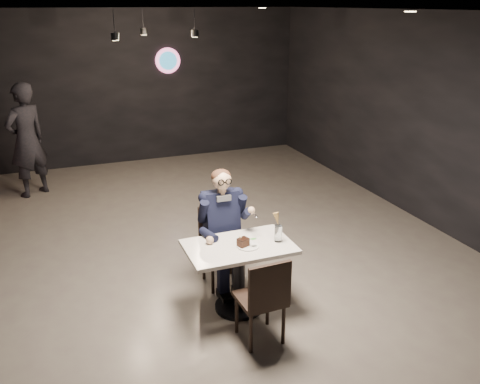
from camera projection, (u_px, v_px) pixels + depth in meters
name	position (u px, v px, depth m)	size (l,w,h in m)	color
floor	(196.00, 254.00, 6.64)	(9.00, 9.00, 0.00)	slate
wall_sign	(168.00, 61.00, 10.11)	(0.50, 0.06, 0.50)	pink
pendant_lights	(151.00, 18.00, 7.37)	(1.40, 1.20, 0.36)	black
main_table	(239.00, 277.00, 5.35)	(1.10, 0.70, 0.75)	white
chair_far	(222.00, 248.00, 5.80)	(0.42, 0.46, 0.92)	black
chair_near	(260.00, 297.00, 4.83)	(0.42, 0.46, 0.92)	black
seated_man	(222.00, 227.00, 5.70)	(0.60, 0.80, 1.44)	black
dessert_plate	(248.00, 246.00, 5.18)	(0.23, 0.23, 0.01)	white
cake_slice	(243.00, 242.00, 5.16)	(0.11, 0.09, 0.08)	black
mint_leaf	(253.00, 239.00, 5.14)	(0.07, 0.04, 0.01)	green
sundae_glass	(278.00, 233.00, 5.27)	(0.08, 0.08, 0.18)	silver
wafer_cone	(277.00, 219.00, 5.23)	(0.06, 0.06, 0.13)	tan
passerby	(27.00, 140.00, 8.38)	(0.69, 0.46, 1.90)	black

